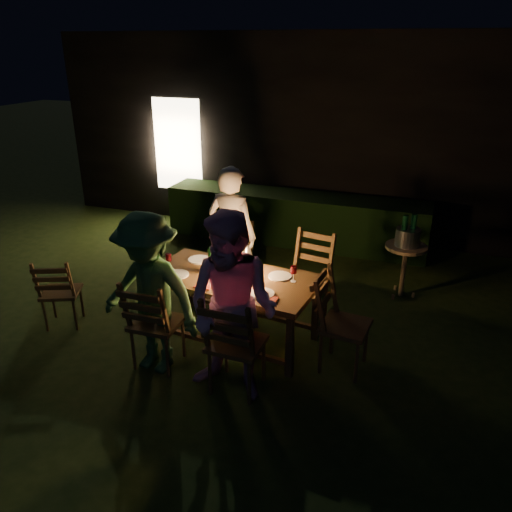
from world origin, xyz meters
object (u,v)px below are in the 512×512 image
(bottle_bucket_a, at_px, (404,234))
(person_opp_left, at_px, (149,294))
(chair_far_left, at_px, (231,277))
(person_house_side, at_px, (232,235))
(chair_near_left, at_px, (157,338))
(chair_spare, at_px, (63,304))
(bottle_table, at_px, (212,261))
(chair_near_right, at_px, (236,360))
(bottle_bucket_b, at_px, (413,233))
(person_opp_right, at_px, (232,309))
(ice_bucket, at_px, (408,237))
(chair_end, at_px, (342,340))
(lantern, at_px, (239,262))
(dining_table, at_px, (233,283))
(chair_far_right, at_px, (306,293))
(side_table, at_px, (406,252))

(bottle_bucket_a, bearing_deg, person_opp_left, -131.68)
(chair_far_left, xyz_separation_m, person_house_side, (0.01, 0.05, 0.55))
(chair_near_left, distance_m, bottle_bucket_a, 3.22)
(chair_spare, bearing_deg, bottle_table, -9.61)
(chair_near_left, relative_size, chair_near_right, 0.96)
(chair_near_right, bearing_deg, person_opp_left, 177.90)
(chair_near_right, distance_m, person_house_side, 1.91)
(bottle_bucket_a, distance_m, bottle_bucket_b, 0.13)
(person_opp_right, relative_size, ice_bucket, 5.90)
(chair_end, relative_size, lantern, 2.98)
(dining_table, xyz_separation_m, person_opp_right, (0.36, -0.86, 0.21))
(lantern, bearing_deg, chair_far_left, 118.85)
(chair_near_right, height_order, person_opp_left, person_opp_left)
(bottle_bucket_a, bearing_deg, chair_far_right, -136.55)
(person_opp_right, bearing_deg, ice_bucket, 69.03)
(person_opp_right, relative_size, person_opp_left, 1.08)
(person_opp_left, bearing_deg, chair_far_left, 90.10)
(bottle_bucket_a, bearing_deg, chair_end, -102.23)
(bottle_table, xyz_separation_m, bottle_bucket_a, (1.85, 1.61, -0.03))
(chair_near_left, height_order, ice_bucket, chair_near_left)
(ice_bucket, distance_m, bottle_bucket_b, 0.08)
(chair_far_right, height_order, ice_bucket, chair_far_right)
(dining_table, distance_m, chair_end, 1.28)
(person_opp_right, distance_m, bottle_bucket_a, 2.79)
(bottle_table, bearing_deg, person_opp_right, -55.55)
(person_opp_left, relative_size, bottle_bucket_b, 5.12)
(person_opp_right, bearing_deg, chair_near_right, 87.63)
(chair_spare, bearing_deg, person_house_side, 14.72)
(chair_far_right, xyz_separation_m, person_house_side, (-0.99, 0.15, 0.54))
(chair_near_left, height_order, bottle_bucket_a, chair_near_left)
(chair_spare, distance_m, side_table, 4.17)
(chair_end, bearing_deg, ice_bucket, 171.28)
(chair_near_right, relative_size, chair_far_left, 1.03)
(person_opp_right, bearing_deg, side_table, 69.03)
(chair_spare, bearing_deg, chair_near_left, -36.32)
(person_house_side, distance_m, bottle_bucket_a, 2.11)
(chair_near_left, distance_m, bottle_bucket_b, 3.34)
(chair_far_right, distance_m, chair_spare, 2.81)
(dining_table, relative_size, side_table, 2.69)
(bottle_table, distance_m, bottle_bucket_a, 2.45)
(chair_far_right, height_order, chair_end, chair_far_right)
(dining_table, bearing_deg, chair_near_left, -120.10)
(chair_spare, xyz_separation_m, person_opp_right, (2.31, -0.45, 0.61))
(person_house_side, bearing_deg, chair_near_right, 119.53)
(chair_near_right, relative_size, side_table, 1.53)
(dining_table, xyz_separation_m, side_table, (1.65, 1.67, -0.06))
(chair_far_right, distance_m, chair_end, 1.03)
(ice_bucket, bearing_deg, chair_far_right, -136.76)
(dining_table, height_order, person_house_side, person_house_side)
(bottle_table, bearing_deg, person_house_side, 97.67)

